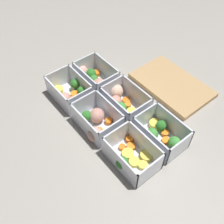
% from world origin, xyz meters
% --- Properties ---
extents(ground_plane, '(4.00, 4.00, 0.00)m').
position_xyz_m(ground_plane, '(0.00, 0.00, 0.00)').
color(ground_plane, gray).
extents(container_near_left, '(0.16, 0.11, 0.08)m').
position_xyz_m(container_near_left, '(-0.16, -0.06, 0.03)').
color(container_near_left, silver).
rests_on(container_near_left, ground_plane).
extents(container_near_center, '(0.15, 0.12, 0.08)m').
position_xyz_m(container_near_center, '(0.00, -0.06, 0.03)').
color(container_near_center, silver).
rests_on(container_near_center, ground_plane).
extents(container_near_right, '(0.15, 0.12, 0.08)m').
position_xyz_m(container_near_right, '(0.16, -0.06, 0.03)').
color(container_near_right, silver).
rests_on(container_near_right, ground_plane).
extents(container_far_left, '(0.16, 0.10, 0.08)m').
position_xyz_m(container_far_left, '(-0.17, 0.05, 0.03)').
color(container_far_left, silver).
rests_on(container_far_left, ground_plane).
extents(container_far_center, '(0.18, 0.10, 0.08)m').
position_xyz_m(container_far_center, '(-0.01, 0.06, 0.03)').
color(container_far_center, silver).
rests_on(container_far_center, ground_plane).
extents(container_far_right, '(0.15, 0.10, 0.08)m').
position_xyz_m(container_far_right, '(0.16, 0.06, 0.03)').
color(container_far_right, silver).
rests_on(container_far_right, ground_plane).
extents(cutting_board, '(0.28, 0.18, 0.02)m').
position_xyz_m(cutting_board, '(0.02, 0.26, 0.01)').
color(cutting_board, tan).
rests_on(cutting_board, ground_plane).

